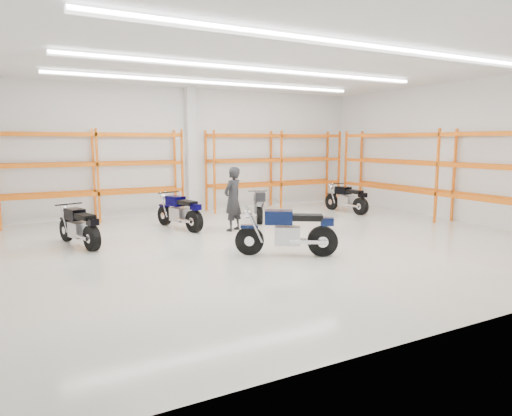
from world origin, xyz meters
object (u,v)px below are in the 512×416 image
motorcycle_back_b (181,212)px  motorcycle_back_d (348,199)px  motorcycle_back_c (259,206)px  motorcycle_main (291,232)px  standing_man (233,199)px  structural_column (191,151)px  motorcycle_back_a (80,227)px

motorcycle_back_b → motorcycle_back_d: 6.44m
motorcycle_back_c → motorcycle_back_d: bearing=1.2°
motorcycle_main → motorcycle_back_d: size_ratio=0.98×
motorcycle_main → standing_man: size_ratio=1.12×
motorcycle_back_d → standing_man: standing_man is taller
motorcycle_back_c → standing_man: size_ratio=1.02×
structural_column → motorcycle_back_a: bearing=-137.9°
standing_man → structural_column: bearing=-120.3°
structural_column → motorcycle_back_d: bearing=-29.6°
motorcycle_back_d → motorcycle_back_a: bearing=-173.0°
motorcycle_main → motorcycle_back_c: size_ratio=1.10×
motorcycle_back_b → structural_column: structural_column is taller
motorcycle_main → motorcycle_back_b: 4.39m
motorcycle_back_b → standing_man: (1.28, -0.93, 0.43)m
motorcycle_back_c → structural_column: structural_column is taller
motorcycle_back_b → motorcycle_back_c: bearing=1.9°
motorcycle_main → motorcycle_back_a: bearing=141.8°
standing_man → structural_column: 4.15m
motorcycle_main → standing_man: bearing=88.2°
structural_column → motorcycle_main: bearing=-92.2°
motorcycle_back_d → motorcycle_back_c: bearing=-178.8°
motorcycle_back_d → motorcycle_main: bearing=-140.1°
standing_man → structural_column: structural_column is taller
motorcycle_main → motorcycle_back_b: size_ratio=0.97×
standing_man → motorcycle_main: bearing=60.6°
motorcycle_back_d → structural_column: size_ratio=0.47×
motorcycle_back_c → standing_man: bearing=-144.0°
motorcycle_back_b → standing_man: bearing=-36.1°
standing_man → structural_column: size_ratio=0.41×
motorcycle_back_c → motorcycle_back_d: size_ratio=0.90×
motorcycle_back_b → motorcycle_back_d: bearing=1.5°
motorcycle_main → motorcycle_back_c: bearing=70.7°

